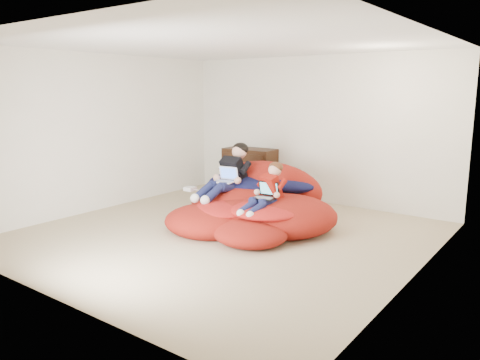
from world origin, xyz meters
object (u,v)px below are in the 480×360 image
object	(u,v)px
dresser	(250,172)
laptop_white	(226,178)
younger_boy	(267,189)
laptop_black	(266,194)
beanbag_pile	(254,204)
older_boy	(229,172)

from	to	relation	value
dresser	laptop_white	bearing A→B (deg)	-66.76
younger_boy	laptop_white	xyz separation A→B (m)	(-0.89, 0.22, 0.02)
laptop_black	dresser	bearing A→B (deg)	130.49
dresser	younger_boy	xyz separation A→B (m)	(1.57, -1.81, 0.18)
beanbag_pile	older_boy	bearing A→B (deg)	-175.01
older_boy	younger_boy	bearing A→B (deg)	-18.29
dresser	laptop_white	xyz separation A→B (m)	(0.69, -1.60, 0.20)
beanbag_pile	laptop_white	size ratio (longest dim) A/B	7.34
beanbag_pile	laptop_white	world-z (taller)	beanbag_pile
beanbag_pile	laptop_white	distance (m)	0.59
dresser	beanbag_pile	world-z (taller)	dresser
dresser	older_boy	world-z (taller)	older_boy
older_boy	laptop_black	bearing A→B (deg)	-20.04
beanbag_pile	laptop_white	xyz separation A→B (m)	(-0.44, -0.12, 0.37)
dresser	laptop_black	xyz separation A→B (m)	(1.57, -1.84, 0.12)
younger_boy	older_boy	bearing A→B (deg)	161.71
older_boy	younger_boy	world-z (taller)	older_boy
beanbag_pile	laptop_black	bearing A→B (deg)	-38.98
younger_boy	dresser	bearing A→B (deg)	130.96
dresser	younger_boy	distance (m)	2.41
older_boy	laptop_black	world-z (taller)	older_boy
beanbag_pile	dresser	bearing A→B (deg)	127.24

